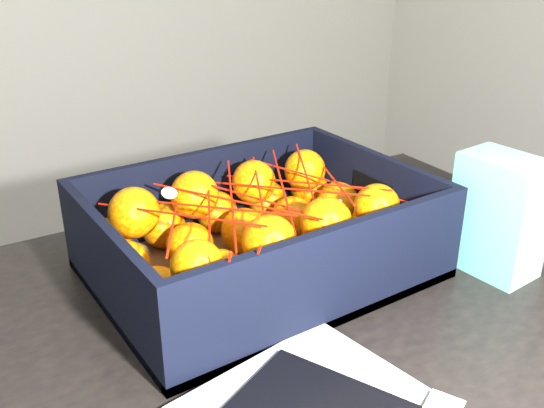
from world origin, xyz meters
TOP-DOWN VIEW (x-y plane):
  - produce_crate at (0.15, 0.35)m, footprint 0.42×0.31m
  - clementine_heap at (0.14, 0.35)m, footprint 0.40×0.29m
  - mesh_net at (0.14, 0.34)m, footprint 0.35×0.27m
  - retail_carton at (0.41, 0.18)m, footprint 0.08×0.11m

SIDE VIEW (x-z plane):
  - produce_crate at x=0.15m, z-range 0.73..0.85m
  - clementine_heap at x=0.14m, z-range 0.75..0.86m
  - retail_carton at x=0.41m, z-range 0.75..0.91m
  - mesh_net at x=0.14m, z-range 0.82..0.90m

